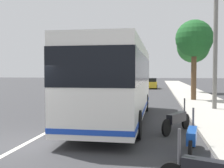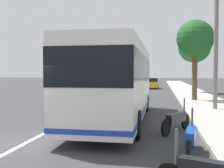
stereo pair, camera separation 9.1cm
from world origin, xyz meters
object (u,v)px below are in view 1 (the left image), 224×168
(car_oncoming, at_px, (115,82))
(car_side_street, at_px, (122,81))
(utility_pole, at_px, (215,39))
(motorcycle_angled, at_px, (177,120))
(car_far_distant, at_px, (150,84))
(coach_bus, at_px, (117,79))
(roadside_tree_far_block, at_px, (193,47))
(roadside_tree_mid_block, at_px, (194,39))
(car_ahead_same_lane, at_px, (110,84))
(motorcycle_by_tree, at_px, (192,138))

(car_oncoming, height_order, car_side_street, car_side_street)
(car_oncoming, xyz_separation_m, utility_pole, (-29.01, -10.63, 3.60))
(motorcycle_angled, xyz_separation_m, car_far_distant, (29.06, 1.88, 0.25))
(utility_pole, bearing_deg, car_side_street, 15.74)
(car_far_distant, bearing_deg, car_oncoming, 44.40)
(coach_bus, height_order, car_far_distant, coach_bus)
(motorcycle_angled, bearing_deg, roadside_tree_far_block, 20.13)
(car_oncoming, distance_m, roadside_tree_mid_block, 25.99)
(car_ahead_same_lane, height_order, utility_pole, utility_pole)
(car_ahead_same_lane, distance_m, utility_pole, 22.13)
(car_far_distant, height_order, roadside_tree_mid_block, roadside_tree_mid_block)
(motorcycle_angled, height_order, car_far_distant, car_far_distant)
(motorcycle_angled, bearing_deg, car_oncoming, 41.14)
(motorcycle_by_tree, distance_m, car_far_distant, 32.00)
(car_oncoming, height_order, utility_pole, utility_pole)
(motorcycle_angled, relative_size, car_ahead_same_lane, 0.52)
(car_ahead_same_lane, distance_m, car_oncoming, 9.54)
(motorcycle_by_tree, height_order, utility_pole, utility_pole)
(car_far_distant, distance_m, roadside_tree_far_block, 10.20)
(motorcycle_angled, distance_m, car_side_street, 44.46)
(car_oncoming, bearing_deg, motorcycle_angled, 16.98)
(coach_bus, distance_m, motorcycle_by_tree, 5.94)
(motorcycle_angled, height_order, roadside_tree_far_block, roadside_tree_far_block)
(car_far_distant, relative_size, utility_pole, 0.50)
(car_ahead_same_lane, xyz_separation_m, roadside_tree_far_block, (-4.56, -10.34, 4.44))
(coach_bus, relative_size, car_oncoming, 2.49)
(motorcycle_angled, xyz_separation_m, utility_pole, (6.41, -2.60, 3.81))
(utility_pole, bearing_deg, car_oncoming, 20.12)
(coach_bus, distance_m, motorcycle_angled, 3.70)
(car_ahead_same_lane, relative_size, car_oncoming, 0.91)
(car_ahead_same_lane, relative_size, utility_pole, 0.46)
(car_ahead_same_lane, bearing_deg, motorcycle_by_tree, 15.16)
(motorcycle_angled, height_order, car_ahead_same_lane, car_ahead_same_lane)
(motorcycle_angled, distance_m, car_far_distant, 29.12)
(car_far_distant, relative_size, roadside_tree_mid_block, 0.66)
(motorcycle_by_tree, height_order, roadside_tree_mid_block, roadside_tree_mid_block)
(car_ahead_same_lane, xyz_separation_m, utility_pole, (-19.50, -9.85, 3.56))
(car_ahead_same_lane, distance_m, car_far_distant, 6.22)
(car_ahead_same_lane, relative_size, car_side_street, 0.91)
(motorcycle_by_tree, height_order, motorcycle_angled, motorcycle_angled)
(motorcycle_angled, xyz_separation_m, roadside_tree_far_block, (21.35, -3.09, 4.69))
(coach_bus, height_order, utility_pole, utility_pole)
(car_ahead_same_lane, bearing_deg, roadside_tree_far_block, 66.77)
(roadside_tree_mid_block, bearing_deg, utility_pole, -174.13)
(motorcycle_by_tree, xyz_separation_m, roadside_tree_mid_block, (14.70, -1.81, 4.45))
(car_side_street, xyz_separation_m, roadside_tree_mid_block, (-31.91, -9.96, 4.21))
(coach_bus, relative_size, motorcycle_by_tree, 5.16)
(motorcycle_angled, xyz_separation_m, car_oncoming, (35.42, 8.03, 0.20))
(car_far_distant, xyz_separation_m, car_side_street, (14.68, 6.04, -0.03))
(car_oncoming, bearing_deg, roadside_tree_far_block, 42.52)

